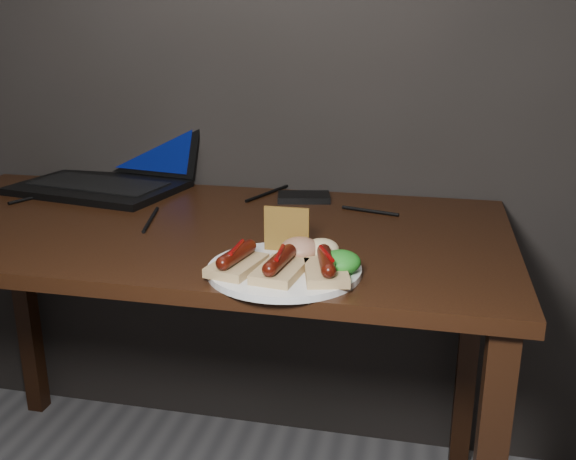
# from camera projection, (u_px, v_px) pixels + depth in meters

# --- Properties ---
(desk) EXTENTS (1.40, 0.70, 0.75)m
(desk) POSITION_uv_depth(u_px,v_px,m) (187.00, 261.00, 1.44)
(desk) COLOR black
(desk) RESTS_ON ground
(laptop) EXTENTS (0.47, 0.43, 0.25)m
(laptop) POSITION_uv_depth(u_px,v_px,m) (112.00, 167.00, 1.73)
(laptop) COLOR black
(laptop) RESTS_ON desk
(hard_drive) EXTENTS (0.14, 0.11, 0.02)m
(hard_drive) POSITION_uv_depth(u_px,v_px,m) (304.00, 197.00, 1.60)
(hard_drive) COLOR black
(hard_drive) RESTS_ON desk
(desk_cables) EXTENTS (0.94, 0.49, 0.01)m
(desk_cables) POSITION_uv_depth(u_px,v_px,m) (198.00, 202.00, 1.57)
(desk_cables) COLOR black
(desk_cables) RESTS_ON desk
(plate) EXTENTS (0.32, 0.32, 0.01)m
(plate) POSITION_uv_depth(u_px,v_px,m) (284.00, 270.00, 1.13)
(plate) COLOR white
(plate) RESTS_ON desk
(bread_sausage_left) EXTENTS (0.09, 0.13, 0.04)m
(bread_sausage_left) POSITION_uv_depth(u_px,v_px,m) (237.00, 261.00, 1.11)
(bread_sausage_left) COLOR tan
(bread_sausage_left) RESTS_ON plate
(bread_sausage_center) EXTENTS (0.08, 0.12, 0.04)m
(bread_sausage_center) POSITION_uv_depth(u_px,v_px,m) (280.00, 266.00, 1.08)
(bread_sausage_center) COLOR tan
(bread_sausage_center) RESTS_ON plate
(bread_sausage_right) EXTENTS (0.10, 0.13, 0.04)m
(bread_sausage_right) POSITION_uv_depth(u_px,v_px,m) (326.00, 267.00, 1.08)
(bread_sausage_right) COLOR tan
(bread_sausage_right) RESTS_ON plate
(crispbread) EXTENTS (0.08, 0.01, 0.08)m
(crispbread) POSITION_uv_depth(u_px,v_px,m) (287.00, 229.00, 1.19)
(crispbread) COLOR #A4812D
(crispbread) RESTS_ON plate
(salad_greens) EXTENTS (0.07, 0.07, 0.04)m
(salad_greens) POSITION_uv_depth(u_px,v_px,m) (341.00, 262.00, 1.10)
(salad_greens) COLOR #166113
(salad_greens) RESTS_ON plate
(salsa_mound) EXTENTS (0.07, 0.07, 0.04)m
(salsa_mound) POSITION_uv_depth(u_px,v_px,m) (300.00, 249.00, 1.16)
(salsa_mound) COLOR maroon
(salsa_mound) RESTS_ON plate
(coleslaw_mound) EXTENTS (0.06, 0.06, 0.04)m
(coleslaw_mound) POSITION_uv_depth(u_px,v_px,m) (322.00, 249.00, 1.17)
(coleslaw_mound) COLOR white
(coleslaw_mound) RESTS_ON plate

